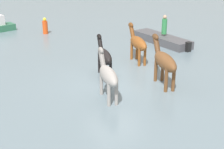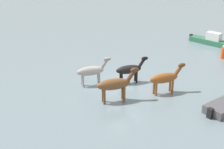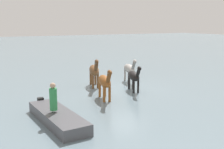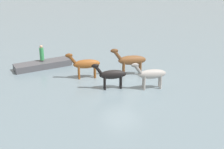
{
  "view_description": "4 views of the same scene",
  "coord_description": "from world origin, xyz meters",
  "px_view_note": "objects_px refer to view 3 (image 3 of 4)",
  "views": [
    {
      "loc": [
        -6.97,
        -11.46,
        5.53
      ],
      "look_at": [
        -0.65,
        -0.86,
        0.72
      ],
      "focal_mm": 51.37,
      "sensor_mm": 36.0,
      "label": 1
    },
    {
      "loc": [
        14.85,
        -10.65,
        8.54
      ],
      "look_at": [
        -0.13,
        -0.58,
        0.9
      ],
      "focal_mm": 49.21,
      "sensor_mm": 36.0,
      "label": 2
    },
    {
      "loc": [
        9.16,
        14.82,
        4.23
      ],
      "look_at": [
        0.5,
        -0.98,
        0.82
      ],
      "focal_mm": 43.97,
      "sensor_mm": 36.0,
      "label": 3
    },
    {
      "loc": [
        -16.31,
        8.53,
        7.88
      ],
      "look_at": [
        0.35,
        0.57,
        0.78
      ],
      "focal_mm": 48.41,
      "sensor_mm": 36.0,
      "label": 4
    }
  ],
  "objects_px": {
    "horse_lead": "(130,69)",
    "boat_skiff_near": "(57,119)",
    "horse_gray_outer": "(94,71)",
    "horse_pinto_flank": "(105,82)",
    "person_watcher_seated": "(53,98)",
    "horse_mid_herd": "(134,76)"
  },
  "relations": [
    {
      "from": "horse_mid_herd",
      "to": "horse_pinto_flank",
      "type": "distance_m",
      "value": 2.61
    },
    {
      "from": "horse_mid_herd",
      "to": "horse_gray_outer",
      "type": "bearing_deg",
      "value": -128.57
    },
    {
      "from": "horse_gray_outer",
      "to": "person_watcher_seated",
      "type": "height_order",
      "value": "horse_gray_outer"
    },
    {
      "from": "boat_skiff_near",
      "to": "horse_lead",
      "type": "bearing_deg",
      "value": 123.5
    },
    {
      "from": "horse_mid_herd",
      "to": "person_watcher_seated",
      "type": "distance_m",
      "value": 6.77
    },
    {
      "from": "horse_pinto_flank",
      "to": "horse_lead",
      "type": "relative_size",
      "value": 1.03
    },
    {
      "from": "horse_pinto_flank",
      "to": "person_watcher_seated",
      "type": "relative_size",
      "value": 2.03
    },
    {
      "from": "boat_skiff_near",
      "to": "person_watcher_seated",
      "type": "relative_size",
      "value": 3.83
    },
    {
      "from": "horse_lead",
      "to": "boat_skiff_near",
      "type": "bearing_deg",
      "value": -38.82
    },
    {
      "from": "horse_mid_herd",
      "to": "person_watcher_seated",
      "type": "height_order",
      "value": "person_watcher_seated"
    },
    {
      "from": "boat_skiff_near",
      "to": "person_watcher_seated",
      "type": "xyz_separation_m",
      "value": [
        0.14,
        0.02,
        0.96
      ]
    },
    {
      "from": "horse_lead",
      "to": "boat_skiff_near",
      "type": "xyz_separation_m",
      "value": [
        7.03,
        5.29,
        -0.83
      ]
    },
    {
      "from": "horse_mid_herd",
      "to": "horse_pinto_flank",
      "type": "xyz_separation_m",
      "value": [
        2.47,
        0.84,
        0.07
      ]
    },
    {
      "from": "boat_skiff_near",
      "to": "horse_mid_herd",
      "type": "bearing_deg",
      "value": 113.61
    },
    {
      "from": "horse_pinto_flank",
      "to": "boat_skiff_near",
      "type": "xyz_separation_m",
      "value": [
        3.44,
        2.19,
        -0.86
      ]
    },
    {
      "from": "horse_mid_herd",
      "to": "person_watcher_seated",
      "type": "relative_size",
      "value": 1.88
    },
    {
      "from": "horse_gray_outer",
      "to": "boat_skiff_near",
      "type": "relative_size",
      "value": 0.56
    },
    {
      "from": "horse_pinto_flank",
      "to": "horse_lead",
      "type": "height_order",
      "value": "horse_pinto_flank"
    },
    {
      "from": "horse_pinto_flank",
      "to": "horse_mid_herd",
      "type": "bearing_deg",
      "value": 122.79
    },
    {
      "from": "horse_lead",
      "to": "boat_skiff_near",
      "type": "relative_size",
      "value": 0.51
    },
    {
      "from": "horse_pinto_flank",
      "to": "person_watcher_seated",
      "type": "bearing_deg",
      "value": -44.24
    },
    {
      "from": "person_watcher_seated",
      "to": "horse_gray_outer",
      "type": "bearing_deg",
      "value": -129.48
    }
  ]
}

